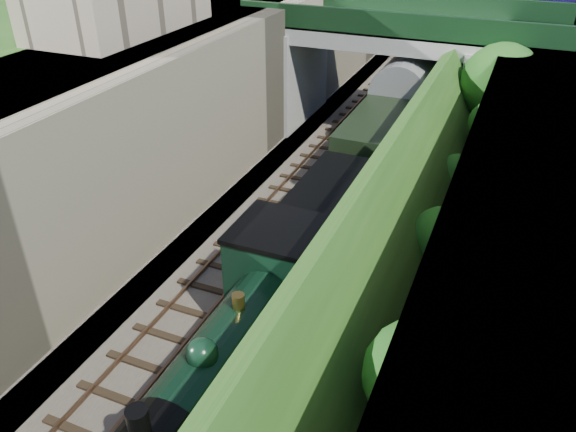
{
  "coord_description": "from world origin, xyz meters",
  "views": [
    {
      "loc": [
        6.56,
        -6.03,
        12.42
      ],
      "look_at": [
        0.0,
        9.53,
        2.39
      ],
      "focal_mm": 35.0,
      "sensor_mm": 36.0,
      "label": 1
    }
  ],
  "objects": [
    {
      "name": "tree",
      "position": [
        5.91,
        20.13,
        4.65
      ],
      "size": [
        3.6,
        3.8,
        6.6
      ],
      "color": "black",
      "rests_on": "ground"
    },
    {
      "name": "road_bridge",
      "position": [
        0.94,
        24.0,
        4.08
      ],
      "size": [
        16.0,
        6.4,
        7.25
      ],
      "color": "gray",
      "rests_on": "ground"
    },
    {
      "name": "tender",
      "position": [
        1.2,
        10.72,
        1.62
      ],
      "size": [
        2.7,
        6.0,
        3.05
      ],
      "color": "black",
      "rests_on": "trackbed"
    },
    {
      "name": "embankment_slope",
      "position": [
        4.92,
        17.55,
        2.63
      ],
      "size": [
        4.56,
        90.0,
        6.36
      ],
      "color": "#1E4714",
      "rests_on": "ground"
    },
    {
      "name": "coach_middle",
      "position": [
        1.2,
        42.12,
        2.05
      ],
      "size": [
        2.9,
        18.0,
        3.7
      ],
      "color": "black",
      "rests_on": "trackbed"
    },
    {
      "name": "track_left",
      "position": [
        -2.0,
        20.0,
        0.25
      ],
      "size": [
        2.5,
        90.0,
        0.2
      ],
      "color": "black",
      "rests_on": "trackbed"
    },
    {
      "name": "locomotive",
      "position": [
        1.2,
        3.35,
        1.89
      ],
      "size": [
        3.1,
        10.22,
        3.83
      ],
      "color": "black",
      "rests_on": "trackbed"
    },
    {
      "name": "retaining_wall",
      "position": [
        -5.5,
        20.0,
        3.5
      ],
      "size": [
        1.0,
        90.0,
        7.0
      ],
      "primitive_type": "cube",
      "color": "#756B56",
      "rests_on": "ground"
    },
    {
      "name": "coach_front",
      "position": [
        1.2,
        23.32,
        2.05
      ],
      "size": [
        2.9,
        18.0,
        3.7
      ],
      "color": "black",
      "rests_on": "trackbed"
    },
    {
      "name": "street_plateau_left",
      "position": [
        -9.0,
        20.0,
        3.5
      ],
      "size": [
        6.0,
        90.0,
        7.0
      ],
      "primitive_type": "cube",
      "color": "#262628",
      "rests_on": "ground"
    },
    {
      "name": "trackbed",
      "position": [
        0.0,
        20.0,
        0.1
      ],
      "size": [
        10.0,
        90.0,
        0.2
      ],
      "primitive_type": "cube",
      "color": "#473F38",
      "rests_on": "ground"
    },
    {
      "name": "track_right",
      "position": [
        1.2,
        20.0,
        0.25
      ],
      "size": [
        2.5,
        90.0,
        0.2
      ],
      "color": "black",
      "rests_on": "trackbed"
    }
  ]
}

